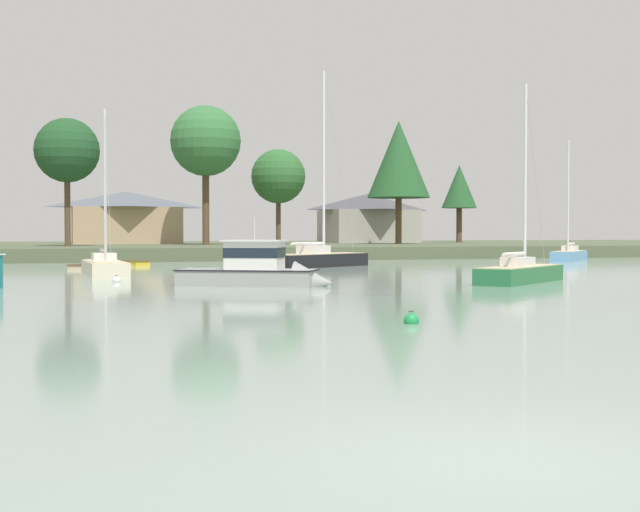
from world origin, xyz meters
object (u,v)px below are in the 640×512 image
Objects in this scene: dinghy_yellow at (131,264)px; mooring_buoy_red at (249,272)px; sailboat_green at (520,278)px; mooring_buoy_green at (411,321)px; sailboat_skyblue at (569,258)px; sailboat_black at (317,263)px; cruiser_grey at (263,275)px; sailboat_cream at (105,271)px; mooring_buoy_white at (117,280)px; dinghy_sand at (86,267)px.

dinghy_yellow is 7.78× the size of mooring_buoy_red.
mooring_buoy_green is at bearing -128.68° from sailboat_green.
sailboat_skyblue is at bearing 52.08° from mooring_buoy_green.
sailboat_black is 2.01× the size of cruiser_grey.
sailboat_cream is 6.20m from mooring_buoy_white.
dinghy_sand is 7.59× the size of mooring_buoy_green.
sailboat_green is 17.60m from mooring_buoy_white.
dinghy_sand is at bearing -124.22° from dinghy_yellow.
sailboat_black reaches higher than cruiser_grey.
sailboat_black is at bearing 44.81° from mooring_buoy_white.
sailboat_green is 21.69× the size of mooring_buoy_green.
dinghy_sand is (-17.39, 19.82, -0.09)m from sailboat_green.
sailboat_black is 9.15m from mooring_buoy_red.
sailboat_green is at bearing -19.37° from mooring_buoy_white.
dinghy_yellow is at bearing 94.65° from mooring_buoy_green.
sailboat_cream is 37.68m from sailboat_skyblue.
mooring_buoy_red is (-28.01, -12.32, -0.16)m from sailboat_skyblue.
sailboat_green reaches higher than dinghy_yellow.
cruiser_grey reaches higher than mooring_buoy_white.
sailboat_cream is 15.27m from sailboat_black.
dinghy_sand is (-14.16, 0.69, -0.16)m from sailboat_black.
mooring_buoy_red is (5.15, -12.07, -0.07)m from dinghy_yellow.
sailboat_black is 31.82× the size of mooring_buoy_white.
cruiser_grey is 2.03× the size of dinghy_sand.
dinghy_yellow is at bearing 83.04° from mooring_buoy_white.
mooring_buoy_white reaches higher than mooring_buoy_red.
sailboat_skyblue is at bearing 37.98° from cruiser_grey.
cruiser_grey is 15.43× the size of mooring_buoy_green.
sailboat_green is 1.41× the size of cruiser_grey.
cruiser_grey is (-29.95, -23.38, 0.24)m from sailboat_skyblue.
sailboat_cream is at bearing 101.93° from mooring_buoy_green.
sailboat_skyblue is at bearing 52.53° from sailboat_green.
mooring_buoy_red is (7.54, 0.17, -0.14)m from sailboat_cream.
sailboat_green reaches higher than sailboat_cream.
sailboat_green reaches higher than dinghy_sand.
sailboat_black reaches higher than dinghy_yellow.
cruiser_grey is 11.23m from mooring_buoy_red.
sailboat_green is at bearing -52.96° from mooring_buoy_red.
dinghy_sand reaches higher than mooring_buoy_red.
dinghy_yellow is 5.39m from dinghy_sand.
sailboat_green is 2.86× the size of dinghy_sand.
sailboat_black is at bearing 27.68° from sailboat_cream.
mooring_buoy_white is 1.05× the size of mooring_buoy_red.
mooring_buoy_white is at bearing -86.80° from dinghy_sand.
dinghy_yellow is 18.58m from mooring_buoy_white.
cruiser_grey reaches higher than mooring_buoy_red.
sailboat_green is (14.36, -24.28, 0.07)m from dinghy_yellow.
sailboat_skyblue is (33.16, 0.25, 0.09)m from dinghy_yellow.
sailboat_cream is at bearing -101.07° from dinghy_yellow.
sailboat_cream is 21.06× the size of mooring_buoy_green.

